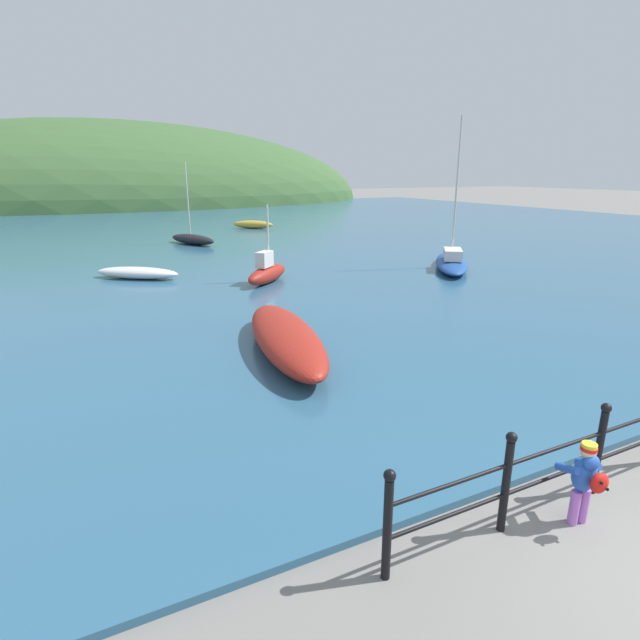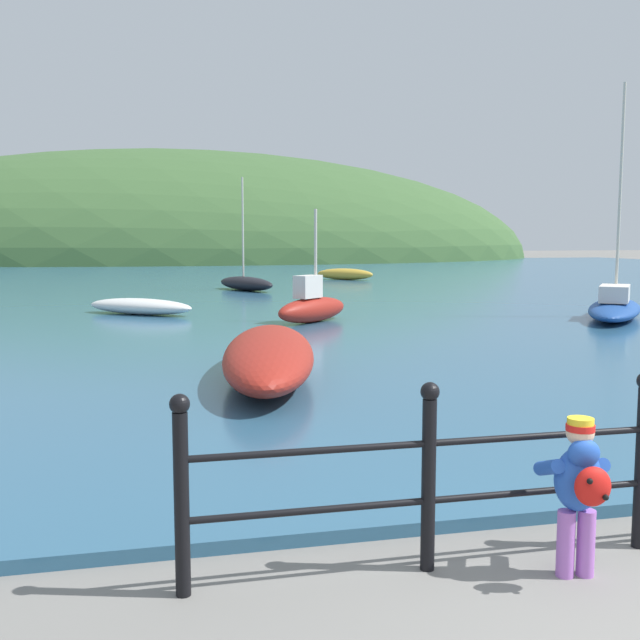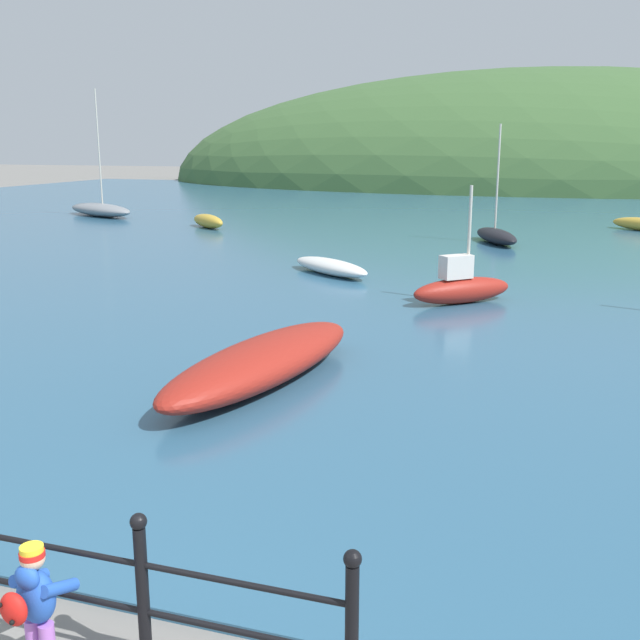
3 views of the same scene
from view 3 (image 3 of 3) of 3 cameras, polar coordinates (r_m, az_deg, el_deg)
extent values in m
cube|color=#2D5B7A|center=(34.87, 12.97, 7.14)|extent=(80.00, 60.00, 0.10)
ellipsoid|color=#3D6033|center=(69.81, 15.67, 9.95)|extent=(66.92, 36.80, 19.57)
cylinder|color=black|center=(5.76, -13.32, -19.97)|extent=(0.09, 0.09, 1.10)
sphere|color=black|center=(5.45, -13.67, -14.70)|extent=(0.12, 0.12, 0.12)
sphere|color=black|center=(4.91, 2.50, -17.72)|extent=(0.12, 0.12, 0.12)
cylinder|color=black|center=(6.01, -19.96, -15.93)|extent=(4.57, 0.04, 0.04)
cylinder|color=black|center=(6.19, -19.67, -18.92)|extent=(4.57, 0.04, 0.04)
ellipsoid|color=blue|center=(5.86, -20.81, -19.08)|extent=(0.33, 0.26, 0.40)
ellipsoid|color=blue|center=(5.73, -21.42, -17.80)|extent=(0.21, 0.15, 0.18)
cylinder|color=blue|center=(5.98, -21.26, -17.84)|extent=(0.13, 0.32, 0.19)
cylinder|color=blue|center=(5.80, -19.22, -18.72)|extent=(0.13, 0.32, 0.19)
sphere|color=beige|center=(5.71, -21.06, -16.57)|extent=(0.17, 0.17, 0.17)
cylinder|color=red|center=(5.70, -21.09, -16.31)|extent=(0.17, 0.17, 0.04)
cylinder|color=yellow|center=(5.68, -21.12, -15.96)|extent=(0.16, 0.16, 0.04)
ellipsoid|color=red|center=(5.74, -22.31, -19.71)|extent=(0.24, 0.16, 0.24)
sphere|color=black|center=(5.71, -23.23, -19.34)|extent=(0.04, 0.04, 0.04)
sphere|color=black|center=(5.70, -22.42, -20.54)|extent=(0.04, 0.04, 0.04)
ellipsoid|color=silver|center=(20.75, 0.81, 4.09)|extent=(3.01, 2.57, 0.41)
ellipsoid|color=gray|center=(38.66, -16.40, 8.06)|extent=(5.01, 3.36, 0.62)
cylinder|color=beige|center=(38.31, -16.51, 12.52)|extent=(0.07, 0.07, 5.39)
ellipsoid|color=maroon|center=(11.42, -4.34, -3.15)|extent=(2.12, 5.00, 0.66)
ellipsoid|color=black|center=(27.86, 13.28, 6.24)|extent=(2.20, 3.41, 0.52)
cylinder|color=beige|center=(27.84, 13.39, 10.56)|extent=(0.07, 0.07, 3.67)
ellipsoid|color=gold|center=(32.40, -8.52, 7.47)|extent=(2.42, 2.18, 0.57)
ellipsoid|color=maroon|center=(17.29, 10.78, 2.23)|extent=(2.31, 2.24, 0.58)
cube|color=silver|center=(17.08, 10.33, 4.01)|extent=(0.77, 0.75, 0.53)
cylinder|color=beige|center=(17.16, 11.32, 6.60)|extent=(0.07, 0.07, 2.06)
camera|label=1|loc=(8.05, -67.17, 6.23)|focal=28.00mm
camera|label=2|loc=(6.05, -71.19, -11.17)|focal=42.00mm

